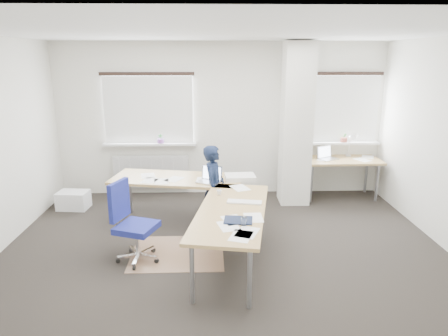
{
  "coord_description": "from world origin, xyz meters",
  "views": [
    {
      "loc": [
        -0.15,
        -4.84,
        2.52
      ],
      "look_at": [
        0.02,
        0.9,
        0.92
      ],
      "focal_mm": 32.0,
      "sensor_mm": 36.0,
      "label": 1
    }
  ],
  "objects_px": {
    "desk_side": "(341,161)",
    "task_chair": "(135,239)",
    "desk_main": "(205,194)",
    "person": "(214,188)"
  },
  "relations": [
    {
      "from": "desk_side",
      "to": "task_chair",
      "type": "height_order",
      "value": "desk_side"
    },
    {
      "from": "task_chair",
      "to": "desk_side",
      "type": "bearing_deg",
      "value": 54.76
    },
    {
      "from": "desk_side",
      "to": "task_chair",
      "type": "relative_size",
      "value": 1.36
    },
    {
      "from": "desk_main",
      "to": "person",
      "type": "xyz_separation_m",
      "value": [
        0.12,
        0.4,
        -0.05
      ]
    },
    {
      "from": "desk_side",
      "to": "person",
      "type": "relative_size",
      "value": 1.09
    },
    {
      "from": "desk_main",
      "to": "desk_side",
      "type": "relative_size",
      "value": 2.1
    },
    {
      "from": "desk_main",
      "to": "person",
      "type": "distance_m",
      "value": 0.42
    },
    {
      "from": "desk_side",
      "to": "person",
      "type": "bearing_deg",
      "value": -150.92
    },
    {
      "from": "desk_main",
      "to": "desk_side",
      "type": "xyz_separation_m",
      "value": [
        2.46,
        1.77,
        -0.01
      ]
    },
    {
      "from": "task_chair",
      "to": "desk_main",
      "type": "bearing_deg",
      "value": 51.63
    }
  ]
}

